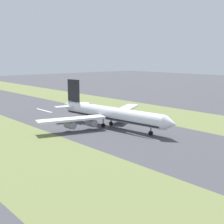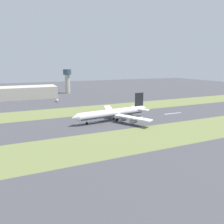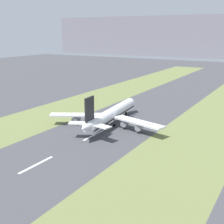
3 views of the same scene
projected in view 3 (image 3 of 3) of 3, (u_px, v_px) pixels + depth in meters
The scene contains 7 objects.
ground_plane at pixel (111, 126), 165.72m from camera, with size 800.00×800.00×0.00m, color #424247.
grass_median_west at pixel (46, 115), 187.42m from camera, with size 40.00×600.00×0.01m, color olive.
grass_median_east at pixel (195, 141), 144.01m from camera, with size 40.00×600.00×0.01m, color olive.
centreline_dash_near at pixel (36, 165), 118.22m from camera, with size 1.20×18.00×0.01m, color silver.
centreline_dash_mid at pixel (94, 135), 151.78m from camera, with size 1.20×18.00×0.01m, color silver.
centreline_dash_far at pixel (131, 116), 185.35m from camera, with size 1.20×18.00×0.01m, color silver.
airplane_main_jet at pixel (111, 115), 165.99m from camera, with size 63.72×67.19×20.20m.
Camera 3 is at (79.46, -137.11, 49.08)m, focal length 50.00 mm.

